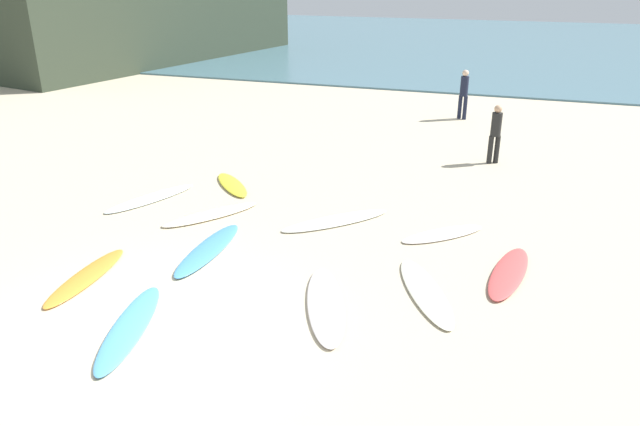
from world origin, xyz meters
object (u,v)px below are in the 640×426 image
(surfboard_5, at_px, (509,273))
(surfboard_10, at_px, (326,304))
(surfboard_7, at_px, (151,198))
(beachgoer_mid, at_px, (496,131))
(surfboard_2, at_px, (336,221))
(surfboard_9, at_px, (211,214))
(surfboard_0, at_px, (208,249))
(surfboard_4, at_px, (86,277))
(surfboard_1, at_px, (426,292))
(surfboard_8, at_px, (130,327))
(beachgoer_near, at_px, (464,92))
(surfboard_3, at_px, (443,234))
(surfboard_6, at_px, (232,185))

(surfboard_5, distance_m, surfboard_10, 3.43)
(surfboard_7, relative_size, beachgoer_mid, 1.51)
(surfboard_2, xyz_separation_m, surfboard_9, (-2.70, -0.57, 0.00))
(surfboard_2, bearing_deg, surfboard_5, -155.44)
(surfboard_0, relative_size, surfboard_4, 1.09)
(beachgoer_mid, bearing_deg, surfboard_0, 27.49)
(surfboard_1, distance_m, surfboard_2, 3.36)
(surfboard_8, bearing_deg, surfboard_10, -164.67)
(surfboard_9, height_order, beachgoer_mid, beachgoer_mid)
(surfboard_8, bearing_deg, beachgoer_near, -117.71)
(beachgoer_near, bearing_deg, surfboard_5, 119.79)
(surfboard_10, xyz_separation_m, beachgoer_near, (0.49, 13.80, 0.94))
(beachgoer_near, bearing_deg, surfboard_3, 113.81)
(surfboard_1, xyz_separation_m, surfboard_2, (-2.35, 2.39, -0.00))
(surfboard_4, relative_size, surfboard_5, 1.01)
(surfboard_4, xyz_separation_m, surfboard_7, (-1.16, 3.68, -0.00))
(surfboard_2, height_order, beachgoer_near, beachgoer_near)
(beachgoer_near, bearing_deg, surfboard_1, 113.24)
(surfboard_2, height_order, surfboard_6, surfboard_6)
(surfboard_8, distance_m, beachgoer_mid, 11.33)
(surfboard_1, bearing_deg, surfboard_2, -72.88)
(surfboard_0, bearing_deg, surfboard_3, 25.95)
(surfboard_9, bearing_deg, beachgoer_near, -76.82)
(beachgoer_near, bearing_deg, surfboard_2, 101.38)
(surfboard_3, distance_m, surfboard_9, 5.01)
(surfboard_6, relative_size, surfboard_7, 0.79)
(surfboard_7, xyz_separation_m, beachgoer_near, (5.92, 10.62, 0.95))
(surfboard_6, bearing_deg, surfboard_2, 114.67)
(surfboard_0, distance_m, surfboard_4, 2.23)
(surfboard_8, distance_m, surfboard_9, 4.48)
(surfboard_10, bearing_deg, surfboard_0, -45.08)
(surfboard_10, bearing_deg, surfboard_5, -164.88)
(surfboard_3, distance_m, surfboard_7, 6.80)
(surfboard_4, height_order, surfboard_6, surfboard_6)
(surfboard_0, bearing_deg, surfboard_9, 115.01)
(surfboard_4, bearing_deg, surfboard_3, -150.57)
(surfboard_8, bearing_deg, surfboard_5, -161.67)
(surfboard_9, distance_m, beachgoer_mid, 8.21)
(surfboard_1, distance_m, surfboard_8, 4.76)
(surfboard_0, bearing_deg, surfboard_7, 140.47)
(surfboard_2, xyz_separation_m, surfboard_8, (-1.67, -4.94, 0.01))
(surfboard_0, distance_m, surfboard_1, 4.23)
(surfboard_1, height_order, beachgoer_near, beachgoer_near)
(surfboard_2, xyz_separation_m, surfboard_6, (-3.13, 1.29, 0.01))
(surfboard_2, distance_m, surfboard_9, 2.76)
(surfboard_1, relative_size, surfboard_7, 0.96)
(surfboard_6, relative_size, surfboard_8, 0.80)
(beachgoer_near, bearing_deg, surfboard_8, 97.71)
(surfboard_2, distance_m, surfboard_3, 2.28)
(surfboard_0, xyz_separation_m, surfboard_1, (4.22, -0.22, -0.01))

